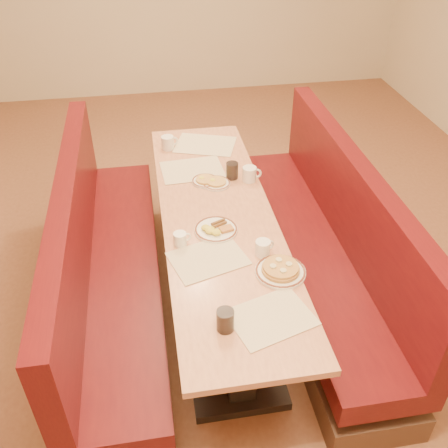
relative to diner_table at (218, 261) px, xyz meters
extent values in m
plane|color=#9E6647|center=(0.00, 0.00, -0.37)|extent=(8.00, 8.00, 0.00)
cube|color=black|center=(0.00, 0.00, -0.34)|extent=(0.55, 1.88, 0.06)
cube|color=black|center=(0.00, 0.00, -0.02)|extent=(0.15, 1.75, 0.71)
cube|color=#E5996A|center=(0.00, 0.00, 0.36)|extent=(0.70, 2.50, 0.04)
cube|color=#4C3326|center=(-0.68, 0.00, -0.27)|extent=(0.55, 2.50, 0.20)
cube|color=#590F0F|center=(-0.68, 0.00, 0.00)|extent=(0.55, 2.50, 0.16)
cube|color=#590F0F|center=(-0.89, 0.00, 0.38)|extent=(0.12, 2.50, 0.60)
cube|color=#4C3326|center=(0.68, 0.00, -0.27)|extent=(0.55, 2.50, 0.20)
cube|color=#590F0F|center=(0.68, 0.00, 0.00)|extent=(0.55, 2.50, 0.16)
cube|color=#590F0F|center=(0.89, 0.00, 0.38)|extent=(0.12, 2.50, 0.60)
cube|color=beige|center=(-0.12, -0.41, 0.38)|extent=(0.47, 0.41, 0.00)
cube|color=beige|center=(0.12, -0.90, 0.38)|extent=(0.46, 0.40, 0.00)
cube|color=beige|center=(-0.09, 0.58, 0.38)|extent=(0.46, 0.35, 0.00)
cube|color=beige|center=(0.05, 0.95, 0.38)|extent=(0.53, 0.46, 0.00)
cylinder|color=white|center=(0.25, -0.59, 0.38)|extent=(0.27, 0.27, 0.02)
torus|color=brown|center=(0.25, -0.59, 0.39)|extent=(0.27, 0.27, 0.01)
cylinder|color=#C58047|center=(0.25, -0.59, 0.40)|extent=(0.21, 0.21, 0.02)
cylinder|color=#C58047|center=(0.25, -0.59, 0.42)|extent=(0.19, 0.19, 0.02)
cylinder|color=beige|center=(0.29, -0.59, 0.43)|extent=(0.04, 0.04, 0.01)
cylinder|color=beige|center=(0.25, -0.54, 0.43)|extent=(0.04, 0.04, 0.01)
cylinder|color=beige|center=(0.20, -0.59, 0.43)|extent=(0.04, 0.04, 0.01)
cylinder|color=beige|center=(0.25, -0.63, 0.43)|extent=(0.04, 0.04, 0.01)
cylinder|color=white|center=(-0.04, -0.16, 0.38)|extent=(0.26, 0.26, 0.02)
torus|color=brown|center=(-0.04, -0.16, 0.39)|extent=(0.26, 0.26, 0.01)
ellipsoid|color=#F2EE3D|center=(-0.08, -0.19, 0.41)|extent=(0.06, 0.06, 0.04)
ellipsoid|color=#F2EE3D|center=(-0.04, -0.21, 0.41)|extent=(0.06, 0.06, 0.03)
ellipsoid|color=#F2EE3D|center=(-0.10, -0.16, 0.41)|extent=(0.05, 0.05, 0.03)
cylinder|color=brown|center=(-0.01, -0.13, 0.40)|extent=(0.09, 0.06, 0.02)
cylinder|color=brown|center=(-0.02, -0.11, 0.40)|extent=(0.09, 0.06, 0.02)
cube|color=#D38D41|center=(0.02, -0.18, 0.40)|extent=(0.09, 0.07, 0.02)
cylinder|color=white|center=(0.05, 0.36, 0.38)|extent=(0.19, 0.19, 0.01)
torus|color=brown|center=(0.05, 0.36, 0.39)|extent=(0.19, 0.19, 0.01)
cylinder|color=#EFB954|center=(0.05, 0.36, 0.40)|extent=(0.13, 0.13, 0.01)
ellipsoid|color=#F2EE3D|center=(0.02, 0.38, 0.40)|extent=(0.04, 0.04, 0.02)
cylinder|color=white|center=(-0.02, 0.41, 0.38)|extent=(0.18, 0.18, 0.01)
torus|color=brown|center=(-0.02, 0.41, 0.39)|extent=(0.18, 0.18, 0.01)
cylinder|color=#EFB954|center=(-0.02, 0.41, 0.40)|extent=(0.13, 0.13, 0.01)
ellipsoid|color=#F2EE3D|center=(-0.05, 0.42, 0.40)|extent=(0.04, 0.04, 0.02)
cylinder|color=white|center=(0.19, -0.42, 0.42)|extent=(0.08, 0.08, 0.09)
torus|color=white|center=(0.23, -0.40, 0.42)|extent=(0.06, 0.04, 0.06)
cylinder|color=black|center=(0.19, -0.42, 0.46)|extent=(0.07, 0.07, 0.01)
cylinder|color=white|center=(-0.26, -0.25, 0.42)|extent=(0.08, 0.08, 0.08)
torus|color=white|center=(-0.22, -0.24, 0.42)|extent=(0.06, 0.03, 0.06)
cylinder|color=black|center=(-0.26, -0.25, 0.45)|extent=(0.06, 0.06, 0.01)
cylinder|color=white|center=(0.28, 0.38, 0.43)|extent=(0.10, 0.10, 0.10)
torus|color=white|center=(0.33, 0.38, 0.43)|extent=(0.07, 0.02, 0.07)
cylinder|color=black|center=(0.28, 0.38, 0.47)|extent=(0.08, 0.08, 0.01)
cylinder|color=white|center=(-0.24, 0.94, 0.43)|extent=(0.10, 0.10, 0.10)
torus|color=white|center=(-0.19, 0.95, 0.43)|extent=(0.07, 0.04, 0.07)
cylinder|color=black|center=(-0.24, 0.94, 0.47)|extent=(0.08, 0.08, 0.01)
cylinder|color=black|center=(-0.11, -0.93, 0.43)|extent=(0.08, 0.08, 0.11)
cylinder|color=silver|center=(-0.11, -0.93, 0.43)|extent=(0.08, 0.08, 0.12)
cylinder|color=black|center=(0.17, 0.43, 0.43)|extent=(0.08, 0.08, 0.11)
cylinder|color=silver|center=(0.17, 0.43, 0.43)|extent=(0.08, 0.08, 0.12)
camera|label=1|loc=(-0.39, -2.52, 2.19)|focal=40.00mm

